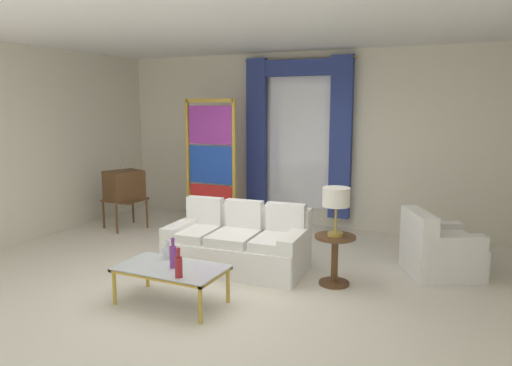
{
  "coord_description": "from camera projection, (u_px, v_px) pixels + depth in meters",
  "views": [
    {
      "loc": [
        2.74,
        -4.95,
        2.11
      ],
      "look_at": [
        -0.01,
        0.9,
        1.05
      ],
      "focal_mm": 33.81,
      "sensor_mm": 36.0,
      "label": 1
    }
  ],
  "objects": [
    {
      "name": "round_side_table",
      "position": [
        335.0,
        255.0,
        5.66
      ],
      "size": [
        0.48,
        0.48,
        0.59
      ],
      "color": "brown",
      "rests_on": "ground"
    },
    {
      "name": "ground_plane",
      "position": [
        225.0,
        278.0,
        5.92
      ],
      "size": [
        16.0,
        16.0,
        0.0
      ],
      "primitive_type": "plane",
      "color": "silver"
    },
    {
      "name": "coffee_table",
      "position": [
        171.0,
        270.0,
        5.11
      ],
      "size": [
        1.15,
        0.64,
        0.41
      ],
      "color": "silver",
      "rests_on": "ground"
    },
    {
      "name": "table_lamp_brass",
      "position": [
        336.0,
        199.0,
        5.55
      ],
      "size": [
        0.32,
        0.32,
        0.57
      ],
      "color": "#B29338",
      "rests_on": "round_side_table"
    },
    {
      "name": "couch_white_long",
      "position": [
        239.0,
        244.0,
        6.27
      ],
      "size": [
        1.82,
        1.04,
        0.86
      ],
      "color": "white",
      "rests_on": "ground"
    },
    {
      "name": "armchair_white",
      "position": [
        437.0,
        251.0,
        6.03
      ],
      "size": [
        1.09,
        1.08,
        0.8
      ],
      "color": "white",
      "rests_on": "ground"
    },
    {
      "name": "wall_rear",
      "position": [
        309.0,
        140.0,
        8.41
      ],
      "size": [
        8.0,
        0.12,
        3.0
      ],
      "primitive_type": "cube",
      "color": "silver",
      "rests_on": "ground"
    },
    {
      "name": "ceiling_slab",
      "position": [
        253.0,
        32.0,
        6.14
      ],
      "size": [
        8.0,
        7.6,
        0.04
      ],
      "primitive_type": "cube",
      "color": "white"
    },
    {
      "name": "curtained_window",
      "position": [
        298.0,
        126.0,
        8.28
      ],
      "size": [
        2.0,
        0.17,
        2.7
      ],
      "color": "white",
      "rests_on": "ground"
    },
    {
      "name": "bottle_crystal_tall",
      "position": [
        173.0,
        255.0,
        5.06
      ],
      "size": [
        0.07,
        0.07,
        0.33
      ],
      "color": "#753384",
      "rests_on": "coffee_table"
    },
    {
      "name": "wall_left",
      "position": [
        43.0,
        143.0,
        7.75
      ],
      "size": [
        0.12,
        7.0,
        3.0
      ],
      "primitive_type": "cube",
      "color": "silver",
      "rests_on": "ground"
    },
    {
      "name": "bottle_amber_squat",
      "position": [
        179.0,
        265.0,
        4.77
      ],
      "size": [
        0.08,
        0.08,
        0.31
      ],
      "color": "maroon",
      "rests_on": "coffee_table"
    },
    {
      "name": "bottle_blue_decanter",
      "position": [
        168.0,
        252.0,
        5.36
      ],
      "size": [
        0.13,
        0.13,
        0.22
      ],
      "color": "silver",
      "rests_on": "coffee_table"
    },
    {
      "name": "stained_glass_divider",
      "position": [
        211.0,
        167.0,
        8.14
      ],
      "size": [
        0.95,
        0.05,
        2.2
      ],
      "color": "gold",
      "rests_on": "ground"
    },
    {
      "name": "vintage_tv",
      "position": [
        124.0,
        186.0,
        8.19
      ],
      "size": [
        0.69,
        0.73,
        1.35
      ],
      "color": "brown",
      "rests_on": "ground"
    },
    {
      "name": "peacock_figurine",
      "position": [
        229.0,
        223.0,
        7.78
      ],
      "size": [
        0.44,
        0.6,
        0.5
      ],
      "color": "beige",
      "rests_on": "ground"
    }
  ]
}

